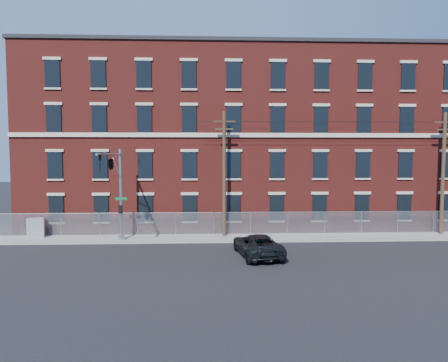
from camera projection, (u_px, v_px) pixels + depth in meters
ground at (198, 255)px, 26.59m from camera, size 140.00×140.00×0.00m
sidewalk at (348, 237)px, 32.07m from camera, size 65.00×3.00×0.12m
mill_building at (319, 140)px, 40.41m from camera, size 55.30×14.32×16.30m
chain_link_fence at (343, 222)px, 33.30m from camera, size 59.06×0.06×1.85m
traffic_signal_mast at (113, 173)px, 28.14m from camera, size 0.90×6.75×7.00m
utility_pole_near at (224, 171)px, 31.88m from camera, size 1.80×0.28×10.00m
utility_pole_mid at (443, 171)px, 32.63m from camera, size 1.80×0.28×10.00m
overhead_wires at (445, 125)px, 32.37m from camera, size 40.00×0.62×0.62m
pickup_truck at (257, 245)px, 26.30m from camera, size 3.20×5.61×1.47m
utility_cabinet at (36, 228)px, 31.50m from camera, size 1.36×0.91×1.55m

